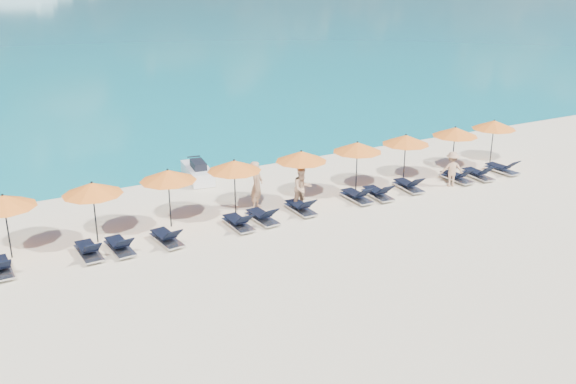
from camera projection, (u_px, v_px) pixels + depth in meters
ground at (330, 250)px, 22.09m from camera, size 1400.00×1400.00×0.00m
jetski at (198, 172)px, 29.17m from camera, size 1.36×2.76×0.94m
beachgoer_a at (257, 185)px, 25.58m from camera, size 0.85×0.84×1.97m
beachgoer_b at (302, 188)px, 25.54m from camera, size 0.85×0.49×1.75m
beachgoer_c at (452, 169)px, 28.28m from camera, size 1.12×0.86×1.57m
umbrella_1 at (3, 201)px, 20.86m from camera, size 2.10×2.10×2.28m
umbrella_2 at (92, 188)px, 22.06m from camera, size 2.10×2.10×2.28m
umbrella_3 at (168, 175)px, 23.44m from camera, size 2.10×2.10×2.28m
umbrella_4 at (234, 166)px, 24.57m from camera, size 2.10×2.10×2.28m
umbrella_5 at (301, 156)px, 25.79m from camera, size 2.10×2.10×2.28m
umbrella_6 at (357, 147)px, 27.10m from camera, size 2.10×2.10×2.28m
umbrella_7 at (406, 140)px, 28.26m from camera, size 2.10×2.10×2.28m
umbrella_8 at (455, 132)px, 29.60m from camera, size 2.10×2.10×2.28m
umbrella_9 at (494, 125)px, 30.91m from camera, size 2.10×2.10×2.28m
lounger_2 at (0, 267)px, 20.32m from camera, size 0.66×1.71×0.66m
lounger_3 at (89, 250)px, 21.50m from camera, size 0.67×1.72×0.66m
lounger_4 at (120, 246)px, 21.86m from camera, size 0.73×1.74×0.66m
lounger_5 at (167, 238)px, 22.53m from camera, size 0.79×1.76×0.66m
lounger_6 at (238, 222)px, 23.86m from camera, size 0.66×1.72×0.66m
lounger_7 at (262, 216)px, 24.42m from camera, size 0.74×1.74×0.66m
lounger_8 at (301, 207)px, 25.35m from camera, size 0.63×1.70×0.66m
lounger_9 at (357, 196)px, 26.61m from camera, size 0.62×1.70×0.66m
lounger_10 at (378, 193)px, 26.95m from camera, size 0.73×1.74×0.66m
lounger_11 at (409, 185)px, 27.89m from camera, size 0.77×1.75×0.66m
lounger_12 at (457, 177)px, 29.02m from camera, size 0.64×1.71×0.66m
lounger_13 at (478, 174)px, 29.43m from camera, size 0.73×1.74×0.66m
lounger_14 at (502, 168)px, 30.23m from camera, size 0.72×1.74×0.66m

